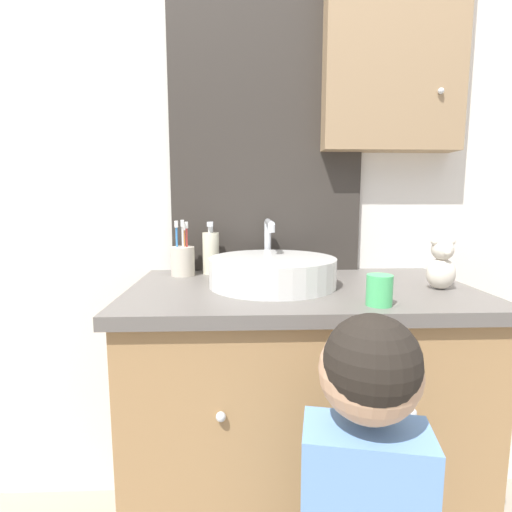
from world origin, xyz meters
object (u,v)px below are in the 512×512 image
Objects in this scene: sink_basin at (273,270)px; soap_dispenser at (211,252)px; toothbrush_holder at (183,260)px; child_figure at (365,507)px; teddy_bear at (442,265)px; drinking_cup at (379,290)px.

sink_basin reaches higher than soap_dispenser.
toothbrush_holder is (-0.29, 0.17, 0.01)m from sink_basin.
child_figure is (0.43, -0.68, -0.38)m from toothbrush_holder.
sink_basin is at bearing 172.02° from teddy_bear.
sink_basin is 5.64× the size of drinking_cup.
sink_basin reaches higher than child_figure.
child_figure is at bearing -57.47° from toothbrush_holder.
sink_basin reaches higher than drinking_cup.
sink_basin is 0.49m from teddy_bear.
soap_dispenser is 0.63m from drinking_cup.
sink_basin is at bearing -45.13° from soap_dispenser.
sink_basin is at bearing 105.22° from child_figure.
child_figure is (0.34, -0.71, -0.40)m from soap_dispenser.
sink_basin reaches higher than teddy_bear.
child_figure is at bearing -74.78° from sink_basin.
teddy_bear is (0.48, -0.07, 0.03)m from sink_basin.
drinking_cup is at bearing -44.76° from soap_dispenser.
toothbrush_holder is at bearing 122.53° from child_figure.
soap_dispenser is at bearing 158.56° from teddy_bear.
teddy_bear is (0.78, -0.24, 0.02)m from toothbrush_holder.
sink_basin is at bearing -29.94° from toothbrush_holder.
sink_basin is 0.29m from soap_dispenser.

